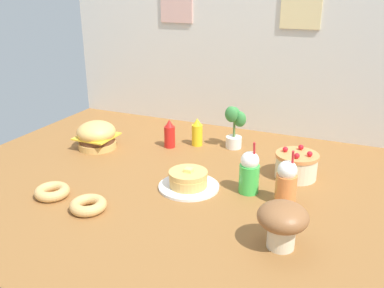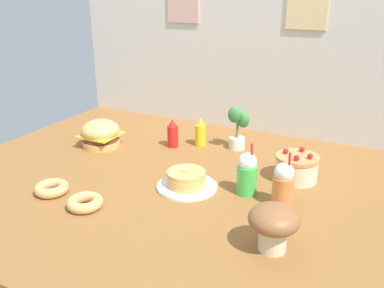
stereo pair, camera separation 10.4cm
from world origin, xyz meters
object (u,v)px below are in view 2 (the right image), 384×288
Objects in this scene: donut_pink_glaze at (52,188)px; cream_soda_cup at (247,174)px; burger at (101,134)px; ketchup_bottle at (173,134)px; pancake_stack at (186,181)px; layer_cake at (297,168)px; donut_chocolate at (85,202)px; potted_plant at (238,126)px; mustard_bottle at (200,133)px; orange_float_cup at (283,184)px; mushroom_stool at (274,223)px.

cream_soda_cup is at bearing 26.45° from donut_pink_glaze.
ketchup_bottle reaches higher than burger.
layer_cake reaches higher than pancake_stack.
ketchup_bottle reaches higher than layer_cake.
layer_cake is at bearing -9.16° from ketchup_bottle.
pancake_stack is at bearing -54.18° from ketchup_bottle.
potted_plant reaches higher than donut_chocolate.
mustard_bottle is at bearing 33.87° from ketchup_bottle.
donut_pink_glaze is at bearing -121.65° from potted_plant.
burger is 1.21m from orange_float_cup.
cream_soda_cup reaches higher than donut_pink_glaze.
cream_soda_cup is at bearing -64.77° from potted_plant.
cream_soda_cup is 0.93m from donut_pink_glaze.
ketchup_bottle is 0.83m from donut_chocolate.
orange_float_cup is 1.36× the size of mushroom_stool.
donut_pink_glaze is 0.61× the size of potted_plant.
mustard_bottle is 0.83m from orange_float_cup.
ketchup_bottle is at bearing 74.62° from donut_pink_glaze.
pancake_stack is 1.13× the size of orange_float_cup.
cream_soda_cup is (0.61, -0.38, 0.02)m from ketchup_bottle.
donut_pink_glaze is (0.18, -0.60, -0.05)m from burger.
potted_plant reaches higher than mustard_bottle.
layer_cake is at bearing 42.47° from donut_chocolate.
donut_chocolate is at bearing -130.03° from pancake_stack.
ketchup_bottle is 0.91× the size of mushroom_stool.
ketchup_bottle is 0.66× the size of potted_plant.
cream_soda_cup is at bearing -45.38° from mustard_bottle.
burger is 0.78× the size of pancake_stack.
burger reaches higher than donut_chocolate.
cream_soda_cup reaches higher than ketchup_bottle.
cream_soda_cup is 0.45m from mushroom_stool.
burger reaches higher than pancake_stack.
orange_float_cup is 1.61× the size of donut_pink_glaze.
layer_cake is 0.29m from orange_float_cup.
ketchup_bottle is at bearing 152.31° from orange_float_cup.
ketchup_bottle is 0.67× the size of cream_soda_cup.
mushroom_stool is (0.52, -0.31, 0.08)m from pancake_stack.
ketchup_bottle is 1.14m from mushroom_stool.
orange_float_cup reaches higher than layer_cake.
mustard_bottle reaches higher than layer_cake.
pancake_stack is 0.61m from mushroom_stool.
pancake_stack is 1.11× the size of potted_plant.
cream_soda_cup is 0.75m from donut_chocolate.
pancake_stack is at bearing -144.04° from layer_cake.
orange_float_cup reaches higher than mushroom_stool.
burger is at bearing 159.86° from pancake_stack.
mushroom_stool is at bearing -80.68° from orange_float_cup.
ketchup_bottle is at bearing 125.82° from pancake_stack.
pancake_stack is 1.70× the size of ketchup_bottle.
cream_soda_cup reaches higher than pancake_stack.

